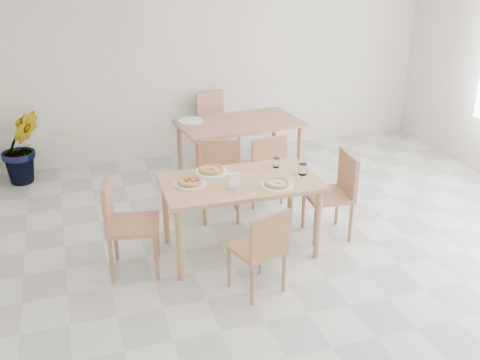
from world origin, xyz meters
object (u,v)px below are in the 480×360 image
object	(u,v)px
napkin_holder	(234,181)
plate_margherita	(211,172)
pizza_mushroom	(277,183)
chair_back_n	(215,121)
chair_back_s	(265,164)
tumbler_b	(276,163)
chair_west	(123,219)
second_table	(239,128)
pizza_pepperoni	(190,182)
tumbler_a	(303,169)
pizza_margherita	(211,170)
main_table	(240,189)
plate_empty	(190,121)
plate_mushroom	(277,186)
potted_plant	(22,147)
chair_south	(262,246)
plate_pepperoni	(190,184)
chair_north	(220,174)
chair_east	(336,189)

from	to	relation	value
napkin_holder	plate_margherita	bearing A→B (deg)	97.21
pizza_mushroom	napkin_holder	world-z (taller)	napkin_holder
chair_back_n	pizza_mushroom	bearing A→B (deg)	-116.57
chair_back_s	napkin_holder	bearing A→B (deg)	52.04
pizza_mushroom	tumbler_b	distance (m)	0.47
chair_west	pizza_mushroom	world-z (taller)	chair_west
plate_margherita	chair_back_n	distance (m)	2.40
napkin_holder	second_table	world-z (taller)	napkin_holder
pizza_pepperoni	chair_back_s	xyz separation A→B (m)	(1.06, 0.90, -0.30)
tumbler_a	pizza_margherita	bearing A→B (deg)	159.32
main_table	plate_empty	size ratio (longest dim) A/B	4.67
tumbler_a	tumbler_b	xyz separation A→B (m)	(-0.17, 0.26, -0.01)
plate_margherita	plate_mushroom	bearing A→B (deg)	-45.63
pizza_pepperoni	chair_back_s	distance (m)	1.43
pizza_mushroom	main_table	bearing A→B (deg)	139.64
chair_west	potted_plant	world-z (taller)	potted_plant
chair_south	pizza_pepperoni	world-z (taller)	same
potted_plant	plate_margherita	bearing A→B (deg)	-49.72
chair_back_n	potted_plant	xyz separation A→B (m)	(-2.52, -0.12, -0.06)
plate_margherita	plate_pepperoni	size ratio (longest dim) A/B	1.09
pizza_pepperoni	potted_plant	bearing A→B (deg)	123.39
pizza_pepperoni	plate_mushroom	bearing A→B (deg)	-20.03
chair_north	pizza_pepperoni	distance (m)	0.97
plate_mushroom	tumbler_b	xyz separation A→B (m)	(0.16, 0.44, 0.04)
main_table	plate_pepperoni	size ratio (longest dim) A/B	5.03
chair_back_s	plate_empty	distance (m)	1.20
pizza_mushroom	potted_plant	bearing A→B (deg)	131.08
plate_pepperoni	pizza_pepperoni	bearing A→B (deg)	0.00
chair_east	pizza_margherita	xyz separation A→B (m)	(-1.23, 0.24, 0.27)
plate_mushroom	tumbler_a	bearing A→B (deg)	29.05
chair_north	chair_back_n	distance (m)	1.79
potted_plant	pizza_mushroom	bearing A→B (deg)	-48.92
pizza_pepperoni	tumbler_b	xyz separation A→B (m)	(0.91, 0.17, 0.01)
plate_mushroom	pizza_pepperoni	distance (m)	0.80
main_table	tumbler_b	xyz separation A→B (m)	(0.44, 0.21, 0.13)
plate_empty	plate_margherita	bearing A→B (deg)	-96.20
plate_pepperoni	second_table	distance (m)	1.99
chair_west	chair_back_s	distance (m)	1.96
chair_west	chair_back_n	distance (m)	3.02
chair_west	chair_back_n	size ratio (longest dim) A/B	1.01
chair_east	pizza_pepperoni	size ratio (longest dim) A/B	3.29
plate_margherita	plate_pepperoni	bearing A→B (deg)	-139.61
plate_mushroom	second_table	bearing A→B (deg)	82.23
plate_mushroom	plate_empty	xyz separation A→B (m)	(-0.30, 2.17, 0.00)
plate_margherita	pizza_margherita	size ratio (longest dim) A/B	0.97
chair_north	chair_back_s	bearing A→B (deg)	26.50
main_table	chair_west	size ratio (longest dim) A/B	1.60
plate_empty	chair_back_s	bearing A→B (deg)	-58.05
pizza_mushroom	chair_west	bearing A→B (deg)	171.33
chair_south	chair_west	world-z (taller)	chair_west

